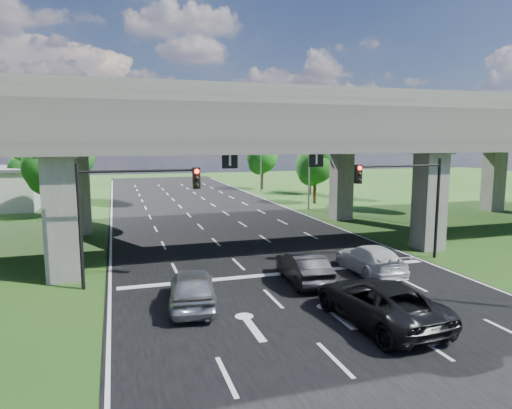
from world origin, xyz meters
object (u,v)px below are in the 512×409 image
signal_left (127,201)px  car_white (370,259)px  car_silver (192,287)px  car_dark (303,267)px  car_trailing (379,302)px  signal_right (408,190)px  streetlight_beyond (258,149)px  streetlight_far (306,152)px

signal_left → car_white: size_ratio=1.16×
signal_left → car_silver: (2.42, -3.80, -3.33)m
car_dark → car_trailing: car_trailing is taller
car_white → signal_right: bearing=-150.8°
car_dark → streetlight_beyond: bearing=-99.6°
car_silver → car_trailing: 7.68m
car_silver → car_dark: (5.83, 1.65, -0.06)m
signal_left → car_white: signal_left is taller
streetlight_beyond → car_dark: (-9.67, -38.21, -5.05)m
car_dark → car_trailing: 5.63m
car_white → signal_left: bearing=-5.6°
car_dark → car_white: bearing=-169.2°
streetlight_beyond → car_white: bearing=-98.5°
streetlight_beyond → car_white: size_ratio=1.94×
streetlight_beyond → car_dark: size_ratio=2.14×
car_white → car_trailing: car_trailing is taller
streetlight_beyond → car_silver: streetlight_beyond is taller
streetlight_far → car_white: bearing=-104.5°
streetlight_far → streetlight_beyond: 16.00m
signal_left → car_trailing: 12.33m
signal_left → streetlight_beyond: size_ratio=0.60×
signal_right → car_dark: (-7.40, -2.15, -3.39)m
streetlight_far → car_silver: 28.88m
streetlight_far → car_dark: streetlight_far is taller
streetlight_far → car_dark: size_ratio=2.14×
signal_right → car_dark: signal_right is taller
car_white → car_trailing: 6.84m
streetlight_beyond → car_dark: streetlight_beyond is taller
streetlight_beyond → car_trailing: 44.95m
car_white → streetlight_far: bearing=-102.2°
car_silver → car_trailing: bearing=157.1°
signal_right → streetlight_beyond: bearing=86.4°
signal_left → car_dark: size_ratio=1.29×
streetlight_far → car_silver: size_ratio=2.06×
car_silver → car_trailing: (6.60, -3.92, 0.02)m
car_white → car_dark: bearing=8.6°
streetlight_far → streetlight_beyond: same height
signal_left → signal_right: bearing=0.0°
car_silver → signal_left: bearing=-49.6°
signal_right → car_trailing: size_ratio=0.99×
streetlight_far → streetlight_beyond: (0.00, 16.00, 0.00)m
streetlight_beyond → car_dark: bearing=-104.2°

